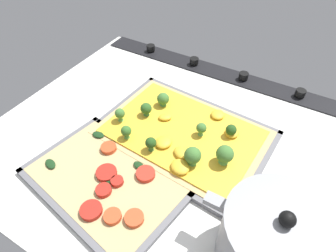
{
  "coord_description": "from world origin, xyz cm",
  "views": [
    {
      "loc": [
        -23.98,
        40.13,
        50.32
      ],
      "look_at": [
        -1.17,
        0.77,
        5.22
      ],
      "focal_mm": 30.23,
      "sensor_mm": 36.0,
      "label": 1
    }
  ],
  "objects": [
    {
      "name": "baking_tray_front",
      "position": [
        -3.37,
        -2.46,
        0.36
      ],
      "size": [
        42.12,
        30.96,
        1.3
      ],
      "color": "slate",
      "rests_on": "ground_plane"
    },
    {
      "name": "veggie_pizza_back",
      "position": [
        3.84,
        17.37,
        1.13
      ],
      "size": [
        33.33,
        24.51,
        1.9
      ],
      "color": "tan",
      "rests_on": "baking_tray_back"
    },
    {
      "name": "ground_plane",
      "position": [
        0.0,
        0.0,
        -1.5
      ],
      "size": [
        82.12,
        71.11,
        3.0
      ],
      "primitive_type": "cube",
      "color": "silver"
    },
    {
      "name": "broccoli_pizza",
      "position": [
        -3.7,
        -1.9,
        1.71
      ],
      "size": [
        39.55,
        28.39,
        6.03
      ],
      "color": "tan",
      "rests_on": "baking_tray_front"
    },
    {
      "name": "stove_control_panel",
      "position": [
        0.0,
        -32.05,
        0.55
      ],
      "size": [
        78.83,
        7.0,
        2.6
      ],
      "color": "black",
      "rests_on": "ground_plane"
    },
    {
      "name": "cooking_pot",
      "position": [
        -28.94,
        15.74,
        6.31
      ],
      "size": [
        24.12,
        17.26,
        14.9
      ],
      "color": "gray",
      "rests_on": "ground_plane"
    },
    {
      "name": "baking_tray_back",
      "position": [
        4.25,
        17.32,
        0.38
      ],
      "size": [
        36.11,
        27.29,
        1.3
      ],
      "color": "slate",
      "rests_on": "ground_plane"
    }
  ]
}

